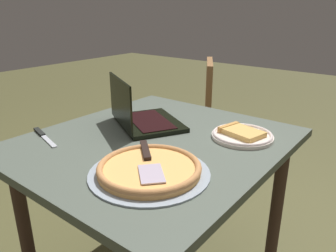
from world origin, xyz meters
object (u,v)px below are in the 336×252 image
(chair_near, at_px, (191,121))
(pizza_tray, at_px, (149,169))
(pizza_plate, at_px, (242,135))
(dining_table, at_px, (155,163))
(table_knife, at_px, (43,135))
(laptop, at_px, (141,117))

(chair_near, bearing_deg, pizza_tray, -151.97)
(pizza_plate, xyz_separation_m, pizza_tray, (-0.45, 0.09, 0.00))
(dining_table, distance_m, pizza_tray, 0.31)
(chair_near, bearing_deg, pizza_plate, -133.40)
(pizza_tray, relative_size, table_knife, 1.61)
(pizza_tray, relative_size, chair_near, 0.41)
(dining_table, distance_m, laptop, 0.22)
(laptop, height_order, pizza_plate, laptop)
(laptop, relative_size, chair_near, 0.43)
(chair_near, bearing_deg, dining_table, -154.68)
(laptop, height_order, table_knife, laptop)
(laptop, distance_m, pizza_tray, 0.44)
(dining_table, xyz_separation_m, chair_near, (0.86, 0.41, -0.14))
(dining_table, relative_size, laptop, 2.54)
(pizza_plate, distance_m, chair_near, 0.95)
(table_knife, relative_size, chair_near, 0.26)
(pizza_plate, bearing_deg, pizza_tray, 168.45)
(pizza_tray, bearing_deg, laptop, 45.92)
(dining_table, relative_size, table_knife, 4.30)
(pizza_tray, bearing_deg, pizza_plate, -11.55)
(pizza_tray, height_order, chair_near, chair_near)
(laptop, height_order, chair_near, laptop)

